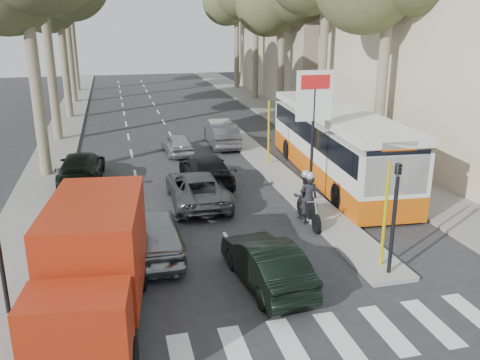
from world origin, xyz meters
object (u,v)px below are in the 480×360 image
object	(u,v)px
silver_hatchback	(155,234)
motorcycle	(307,199)
dark_hatchback	(266,263)
city_bus	(335,142)
red_truck	(94,265)

from	to	relation	value
silver_hatchback	motorcycle	size ratio (longest dim) A/B	1.80
dark_hatchback	motorcycle	xyz separation A→B (m)	(2.91, 4.26, 0.26)
dark_hatchback	city_bus	size ratio (longest dim) A/B	0.32
dark_hatchback	red_truck	distance (m)	4.94
red_truck	motorcycle	xyz separation A→B (m)	(7.68, 5.13, -0.71)
red_truck	city_bus	world-z (taller)	city_bus
dark_hatchback	red_truck	bearing A→B (deg)	4.01
silver_hatchback	dark_hatchback	distance (m)	4.09
silver_hatchback	motorcycle	bearing A→B (deg)	-165.27
dark_hatchback	motorcycle	bearing A→B (deg)	-130.57
silver_hatchback	dark_hatchback	world-z (taller)	silver_hatchback
silver_hatchback	motorcycle	world-z (taller)	motorcycle
red_truck	city_bus	bearing A→B (deg)	49.66
silver_hatchback	red_truck	bearing A→B (deg)	64.72
silver_hatchback	red_truck	xyz separation A→B (m)	(-1.77, -3.64, 0.90)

